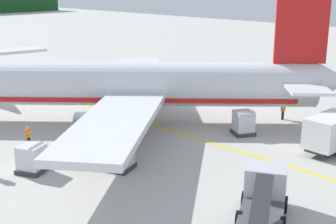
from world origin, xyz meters
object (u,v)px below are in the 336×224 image
object	(u,v)px
crew_loader_right	(283,109)
cargo_container_near	(32,159)
cargo_container_mid	(119,155)
cargo_container_far	(243,123)
crew_loader_left	(28,135)
airliner_foreground	(113,85)
service_truck_baggage	(264,193)
service_truck_fuel	(336,130)

from	to	relation	value
crew_loader_right	cargo_container_near	bearing A→B (deg)	166.02
cargo_container_mid	crew_loader_right	world-z (taller)	cargo_container_mid
crew_loader_right	cargo_container_mid	bearing A→B (deg)	174.25
cargo_container_far	cargo_container_near	bearing A→B (deg)	161.33
cargo_container_mid	crew_loader_left	distance (m)	8.47
cargo_container_near	crew_loader_right	world-z (taller)	cargo_container_near
cargo_container_far	airliner_foreground	bearing A→B (deg)	116.73
airliner_foreground	crew_loader_left	distance (m)	8.95
crew_loader_right	crew_loader_left	bearing A→B (deg)	153.17
service_truck_baggage	cargo_container_near	distance (m)	15.19
airliner_foreground	cargo_container_far	xyz separation A→B (m)	(5.16, -10.24, -2.40)
airliner_foreground	service_truck_fuel	xyz separation A→B (m)	(6.95, -17.21, -1.83)
cargo_container_near	crew_loader_left	distance (m)	5.06
service_truck_fuel	service_truck_baggage	distance (m)	12.26
service_truck_fuel	crew_loader_left	size ratio (longest dim) A/B	3.81
service_truck_baggage	service_truck_fuel	bearing A→B (deg)	7.81
airliner_foreground	crew_loader_left	bearing A→B (deg)	-178.02
service_truck_baggage	crew_loader_right	bearing A→B (deg)	27.60
cargo_container_mid	crew_loader_right	bearing A→B (deg)	-5.75
service_truck_fuel	service_truck_baggage	size ratio (longest dim) A/B	1.06
service_truck_fuel	cargo_container_mid	bearing A→B (deg)	147.32
service_truck_baggage	crew_loader_left	world-z (taller)	service_truck_baggage
cargo_container_near	crew_loader_left	bearing A→B (deg)	62.95
crew_loader_left	cargo_container_near	bearing A→B (deg)	-117.05
crew_loader_left	service_truck_fuel	bearing A→B (deg)	-47.38
crew_loader_right	service_truck_fuel	bearing A→B (deg)	-121.58
service_truck_baggage	crew_loader_left	xyz separation A→B (m)	(-3.42, 18.58, -0.24)
airliner_foreground	cargo_container_mid	size ratio (longest dim) A/B	14.76
cargo_container_mid	cargo_container_far	world-z (taller)	cargo_container_far
airliner_foreground	cargo_container_near	xyz separation A→B (m)	(-10.91, -4.81, -2.46)
cargo_container_near	airliner_foreground	bearing A→B (deg)	23.77
service_truck_fuel	cargo_container_far	size ratio (longest dim) A/B	2.79
service_truck_baggage	cargo_container_far	distance (m)	13.47
cargo_container_far	crew_loader_right	world-z (taller)	cargo_container_far
airliner_foreground	cargo_container_mid	distance (m)	11.04
service_truck_fuel	service_truck_baggage	world-z (taller)	service_truck_fuel
airliner_foreground	cargo_container_near	bearing A→B (deg)	-156.23
airliner_foreground	cargo_container_mid	xyz separation A→B (m)	(-6.59, -8.52, -2.42)
cargo_container_mid	crew_loader_left	world-z (taller)	cargo_container_mid
cargo_container_mid	crew_loader_left	bearing A→B (deg)	103.80
service_truck_fuel	airliner_foreground	bearing A→B (deg)	112.00
cargo_container_far	crew_loader_left	xyz separation A→B (m)	(-13.77, 9.94, -0.03)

